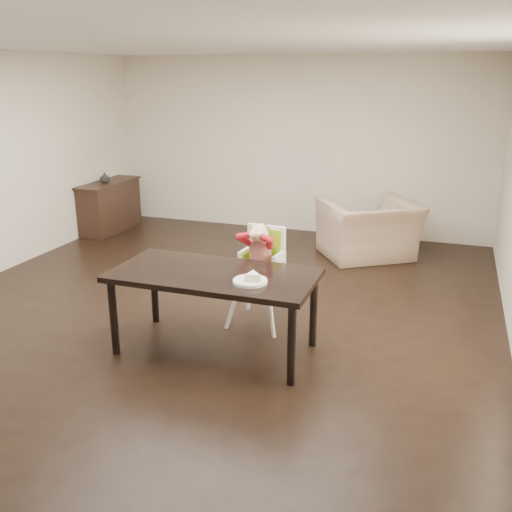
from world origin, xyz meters
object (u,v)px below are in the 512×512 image
Objects in this scene: sideboard at (110,206)px; armchair at (369,220)px; high_chair at (261,253)px; dining_table at (214,281)px.

armchair is at bearing -0.86° from sideboard.
high_chair reaches higher than sideboard.
armchair reaches higher than dining_table.
high_chair is 0.83× the size of sideboard.
sideboard is (-3.22, 3.29, -0.27)m from dining_table.
dining_table is at bearing -45.68° from sideboard.
sideboard is (-4.11, 0.06, -0.13)m from armchair.
sideboard is at bearing -34.34° from armchair.
sideboard reaches higher than dining_table.
high_chair is at bearing 41.18° from armchair.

